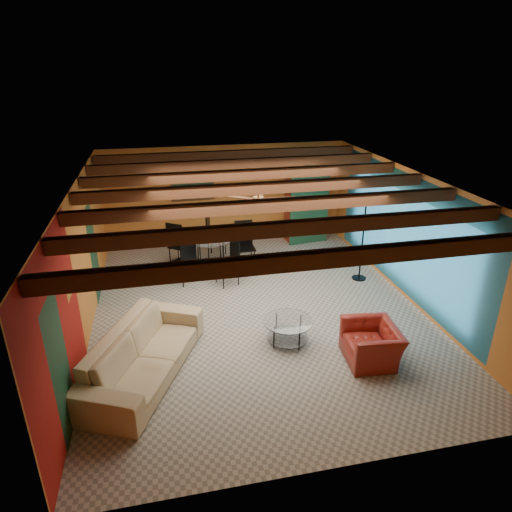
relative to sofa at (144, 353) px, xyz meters
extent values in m
cube|color=gray|center=(2.23, 1.57, -0.40)|extent=(6.50, 8.00, 0.01)
cube|color=silver|center=(2.23, 1.57, 2.30)|extent=(6.50, 8.00, 0.01)
cube|color=#BB6C2B|center=(2.23, 5.57, 0.95)|extent=(6.50, 0.02, 2.70)
cube|color=maroon|center=(-1.02, 1.57, 0.95)|extent=(0.02, 8.00, 2.70)
cube|color=#2B667D|center=(5.48, 1.57, 0.95)|extent=(0.02, 8.00, 2.70)
imported|color=tan|center=(0.00, 0.00, 0.00)|extent=(2.13, 2.95, 0.80)
imported|color=maroon|center=(3.75, -0.41, -0.09)|extent=(0.94, 1.05, 0.63)
cube|color=maroon|center=(4.43, 5.27, 0.56)|extent=(1.15, 0.67, 1.92)
cube|color=black|center=(1.33, 5.53, 1.25)|extent=(1.05, 0.03, 0.65)
imported|color=#26661E|center=(4.43, 5.27, 1.77)|extent=(0.57, 0.54, 0.50)
imported|color=orange|center=(1.55, 3.77, 0.85)|extent=(0.21, 0.21, 0.18)
camera|label=1|loc=(0.46, -6.31, 4.30)|focal=31.89mm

